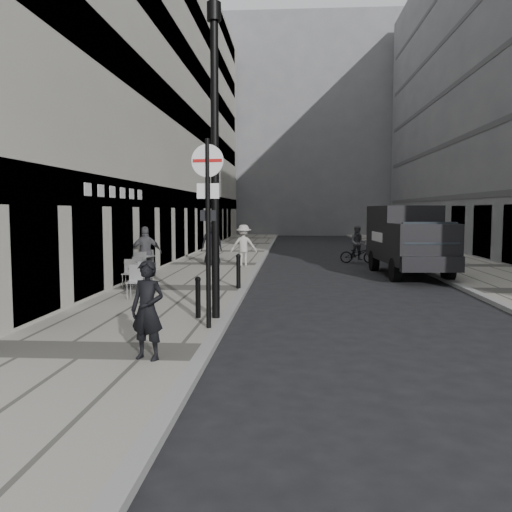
{
  "coord_description": "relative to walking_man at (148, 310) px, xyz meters",
  "views": [
    {
      "loc": [
        1.51,
        -6.33,
        2.54
      ],
      "look_at": [
        0.61,
        7.11,
        1.4
      ],
      "focal_mm": 38.0,
      "sensor_mm": 36.0,
      "label": 1
    }
  ],
  "objects": [
    {
      "name": "cafe_table_mid",
      "position": [
        -2.78,
        8.62,
        -0.37
      ],
      "size": [
        0.68,
        1.53,
        0.87
      ],
      "color": "#A4A4A6",
      "rests_on": "sidewalk"
    },
    {
      "name": "walking_man",
      "position": [
        0.0,
        0.0,
        0.0
      ],
      "size": [
        0.68,
        0.55,
        1.62
      ],
      "primitive_type": "imported",
      "rotation": [
        0.0,
        0.0,
        -0.3
      ],
      "color": "black",
      "rests_on": "sidewalk"
    },
    {
      "name": "bollard_near",
      "position": [
        0.22,
        3.43,
        -0.37
      ],
      "size": [
        0.12,
        0.12,
        0.87
      ],
      "primitive_type": "cylinder",
      "color": "black",
      "rests_on": "sidewalk"
    },
    {
      "name": "lamppost",
      "position": [
        0.62,
        3.46,
        3.02
      ],
      "size": [
        0.31,
        0.31,
        6.88
      ],
      "color": "black",
      "rests_on": "sidewalk"
    },
    {
      "name": "ground",
      "position": [
        0.82,
        -2.18,
        -0.93
      ],
      "size": [
        120.0,
        120.0,
        0.0
      ],
      "primitive_type": "plane",
      "color": "black",
      "rests_on": "ground"
    },
    {
      "name": "sidewalk",
      "position": [
        -1.18,
        15.82,
        -0.87
      ],
      "size": [
        4.0,
        60.0,
        0.12
      ],
      "primitive_type": "cube",
      "color": "gray",
      "rests_on": "ground"
    },
    {
      "name": "building_far",
      "position": [
        2.32,
        53.82,
        10.07
      ],
      "size": [
        24.0,
        16.0,
        22.0
      ],
      "primitive_type": "cube",
      "color": "slate",
      "rests_on": "ground"
    },
    {
      "name": "cyclist",
      "position": [
        5.49,
        17.64,
        -0.22
      ],
      "size": [
        1.71,
        0.69,
        1.81
      ],
      "rotation": [
        0.0,
        0.0,
        -0.06
      ],
      "color": "black",
      "rests_on": "ground"
    },
    {
      "name": "pedestrian_a",
      "position": [
        -2.78,
        10.08,
        0.12
      ],
      "size": [
        1.18,
        0.78,
        1.86
      ],
      "primitive_type": "imported",
      "rotation": [
        0.0,
        0.0,
        3.46
      ],
      "color": "#504F54",
      "rests_on": "sidewalk"
    },
    {
      "name": "pedestrian_b",
      "position": [
        0.22,
        14.92,
        0.09
      ],
      "size": [
        1.16,
        0.67,
        1.79
      ],
      "primitive_type": "imported",
      "rotation": [
        0.0,
        0.0,
        3.14
      ],
      "color": "#AFAAA2",
      "rests_on": "sidewalk"
    },
    {
      "name": "far_sidewalk",
      "position": [
        9.82,
        15.82,
        -0.87
      ],
      "size": [
        4.0,
        60.0,
        0.12
      ],
      "primitive_type": "cube",
      "color": "gray",
      "rests_on": "ground"
    },
    {
      "name": "sign_post",
      "position": [
        0.62,
        2.41,
        1.66
      ],
      "size": [
        0.66,
        0.13,
        3.86
      ],
      "rotation": [
        0.0,
        0.0,
        -0.1
      ],
      "color": "black",
      "rests_on": "sidewalk"
    },
    {
      "name": "pedestrian_c",
      "position": [
        -1.22,
        15.27,
        0.15
      ],
      "size": [
        1.07,
        0.86,
        1.91
      ],
      "primitive_type": "imported",
      "rotation": [
        0.0,
        0.0,
        3.44
      ],
      "color": "black",
      "rests_on": "sidewalk"
    },
    {
      "name": "building_left",
      "position": [
        -5.18,
        22.32,
        8.07
      ],
      "size": [
        4.0,
        45.0,
        18.0
      ],
      "primitive_type": "cube",
      "color": "#B8B6A8",
      "rests_on": "ground"
    },
    {
      "name": "cafe_table_near",
      "position": [
        -1.98,
        6.55,
        -0.35
      ],
      "size": [
        0.71,
        1.6,
        0.91
      ],
      "color": "silver",
      "rests_on": "sidewalk"
    },
    {
      "name": "cafe_table_far",
      "position": [
        -2.78,
        9.8,
        -0.29
      ],
      "size": [
        0.79,
        1.78,
        1.02
      ],
      "color": "#BBBBBE",
      "rests_on": "sidewalk"
    },
    {
      "name": "panel_van",
      "position": [
        6.81,
        12.9,
        0.6
      ],
      "size": [
        2.46,
        5.88,
        2.71
      ],
      "rotation": [
        0.0,
        0.0,
        0.06
      ],
      "color": "black",
      "rests_on": "ground"
    },
    {
      "name": "bollard_far",
      "position": [
        0.67,
        8.11,
        -0.31
      ],
      "size": [
        0.13,
        0.13,
        1.0
      ],
      "primitive_type": "cylinder",
      "color": "black",
      "rests_on": "sidewalk"
    }
  ]
}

